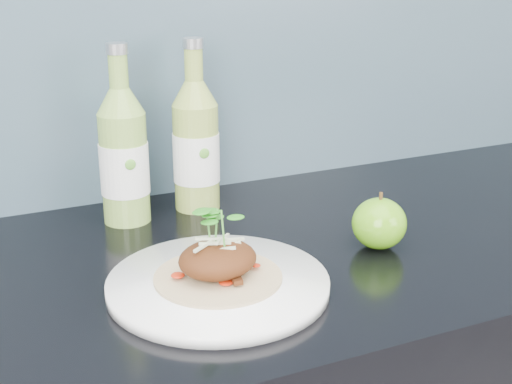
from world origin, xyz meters
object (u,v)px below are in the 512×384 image
at_px(green_apple, 379,223).
at_px(cider_bottle_right, 196,146).
at_px(dinner_plate, 218,284).
at_px(cider_bottle_left, 124,156).

relative_size(green_apple, cider_bottle_right, 0.36).
xyz_separation_m(green_apple, cider_bottle_right, (-0.18, 0.26, 0.07)).
bearing_deg(cider_bottle_right, dinner_plate, -82.66).
xyz_separation_m(cider_bottle_left, cider_bottle_right, (0.12, 0.01, 0.00)).
distance_m(dinner_plate, cider_bottle_right, 0.31).
relative_size(dinner_plate, green_apple, 3.35).
distance_m(green_apple, cider_bottle_left, 0.40).
relative_size(dinner_plate, cider_bottle_left, 1.19).
relative_size(green_apple, cider_bottle_left, 0.36).
height_order(cider_bottle_left, cider_bottle_right, same).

